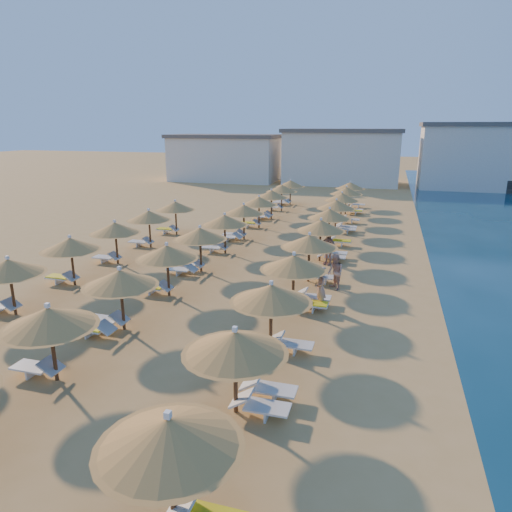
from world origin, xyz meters
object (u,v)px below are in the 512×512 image
(beachgoer_b, at_px, (335,272))
(parasol_row_west, at_px, (213,227))
(beachgoer_c, at_px, (328,248))
(beachgoer_a, at_px, (321,288))
(parasol_row_east, at_px, (315,234))

(beachgoer_b, bearing_deg, parasol_row_west, -145.92)
(beachgoer_c, bearing_deg, beachgoer_a, -55.55)
(parasol_row_east, height_order, parasol_row_west, same)
(parasol_row_east, relative_size, beachgoer_c, 23.61)
(beachgoer_a, bearing_deg, parasol_row_west, -150.25)
(parasol_row_west, relative_size, beachgoer_a, 24.23)
(beachgoer_c, bearing_deg, parasol_row_east, -83.22)
(parasol_row_east, distance_m, beachgoer_b, 3.31)
(parasol_row_west, bearing_deg, beachgoer_b, -20.48)
(beachgoer_c, distance_m, beachgoer_a, 6.66)
(beachgoer_c, bearing_deg, beachgoer_b, -47.98)
(parasol_row_west, distance_m, beachgoer_c, 6.65)
(beachgoer_a, bearing_deg, beachgoer_b, 149.99)
(beachgoer_b, bearing_deg, beachgoer_c, 157.01)
(parasol_row_west, distance_m, beachgoer_b, 7.90)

